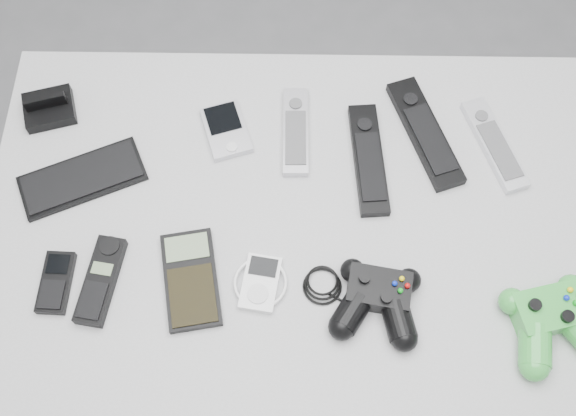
{
  "coord_description": "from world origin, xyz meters",
  "views": [
    {
      "loc": [
        -0.03,
        -0.4,
        1.86
      ],
      "look_at": [
        -0.04,
        0.11,
        0.79
      ],
      "focal_mm": 42.0,
      "sensor_mm": 36.0,
      "label": 1
    }
  ],
  "objects_px": {
    "mobile_phone": "(56,282)",
    "mp3_player": "(260,283)",
    "cordless_handset": "(101,280)",
    "controller_green": "(553,320)",
    "desk": "(302,234)",
    "pda": "(226,130)",
    "controller_black": "(378,298)",
    "pda_keyboard": "(82,178)",
    "remote_black_a": "(368,159)",
    "remote_black_b": "(425,132)",
    "remote_silver_b": "(494,144)",
    "calculator": "(191,279)",
    "remote_silver_a": "(296,131)"
  },
  "relations": [
    {
      "from": "remote_silver_a",
      "to": "mp3_player",
      "type": "distance_m",
      "value": 0.31
    },
    {
      "from": "controller_green",
      "to": "remote_black_b",
      "type": "bearing_deg",
      "value": 102.21
    },
    {
      "from": "mobile_phone",
      "to": "pda",
      "type": "bearing_deg",
      "value": 50.6
    },
    {
      "from": "cordless_handset",
      "to": "calculator",
      "type": "relative_size",
      "value": 0.89
    },
    {
      "from": "mobile_phone",
      "to": "calculator",
      "type": "distance_m",
      "value": 0.23
    },
    {
      "from": "remote_silver_b",
      "to": "controller_black",
      "type": "relative_size",
      "value": 0.8
    },
    {
      "from": "pda_keyboard",
      "to": "remote_black_a",
      "type": "distance_m",
      "value": 0.53
    },
    {
      "from": "desk",
      "to": "pda",
      "type": "xyz_separation_m",
      "value": [
        -0.15,
        0.18,
        0.08
      ]
    },
    {
      "from": "pda",
      "to": "remote_black_a",
      "type": "height_order",
      "value": "remote_black_a"
    },
    {
      "from": "pda_keyboard",
      "to": "controller_black",
      "type": "relative_size",
      "value": 0.89
    },
    {
      "from": "desk",
      "to": "mobile_phone",
      "type": "distance_m",
      "value": 0.44
    },
    {
      "from": "desk",
      "to": "pda_keyboard",
      "type": "bearing_deg",
      "value": 169.51
    },
    {
      "from": "cordless_handset",
      "to": "pda",
      "type": "bearing_deg",
      "value": 66.28
    },
    {
      "from": "calculator",
      "to": "mobile_phone",
      "type": "bearing_deg",
      "value": 171.79
    },
    {
      "from": "remote_silver_b",
      "to": "mp3_player",
      "type": "distance_m",
      "value": 0.51
    },
    {
      "from": "controller_black",
      "to": "remote_black_b",
      "type": "bearing_deg",
      "value": 82.11
    },
    {
      "from": "cordless_handset",
      "to": "controller_green",
      "type": "height_order",
      "value": "controller_green"
    },
    {
      "from": "remote_silver_a",
      "to": "remote_black_b",
      "type": "height_order",
      "value": "remote_black_b"
    },
    {
      "from": "mobile_phone",
      "to": "mp3_player",
      "type": "distance_m",
      "value": 0.35
    },
    {
      "from": "mp3_player",
      "to": "mobile_phone",
      "type": "bearing_deg",
      "value": -170.46
    },
    {
      "from": "cordless_handset",
      "to": "remote_black_a",
      "type": "bearing_deg",
      "value": 36.9
    },
    {
      "from": "cordless_handset",
      "to": "remote_silver_b",
      "type": "bearing_deg",
      "value": 30.88
    },
    {
      "from": "mp3_player",
      "to": "controller_green",
      "type": "distance_m",
      "value": 0.48
    },
    {
      "from": "pda_keyboard",
      "to": "mp3_player",
      "type": "bearing_deg",
      "value": -54.77
    },
    {
      "from": "desk",
      "to": "mobile_phone",
      "type": "height_order",
      "value": "mobile_phone"
    },
    {
      "from": "remote_black_b",
      "to": "controller_black",
      "type": "distance_m",
      "value": 0.35
    },
    {
      "from": "desk",
      "to": "pda",
      "type": "height_order",
      "value": "pda"
    },
    {
      "from": "remote_silver_a",
      "to": "mp3_player",
      "type": "xyz_separation_m",
      "value": [
        -0.06,
        -0.3,
        -0.0
      ]
    },
    {
      "from": "desk",
      "to": "controller_black",
      "type": "bearing_deg",
      "value": -50.88
    },
    {
      "from": "remote_black_a",
      "to": "controller_green",
      "type": "xyz_separation_m",
      "value": [
        0.29,
        -0.31,
        0.02
      ]
    },
    {
      "from": "cordless_handset",
      "to": "controller_black",
      "type": "relative_size",
      "value": 0.62
    },
    {
      "from": "cordless_handset",
      "to": "controller_black",
      "type": "distance_m",
      "value": 0.47
    },
    {
      "from": "remote_black_b",
      "to": "calculator",
      "type": "distance_m",
      "value": 0.51
    },
    {
      "from": "pda_keyboard",
      "to": "remote_black_a",
      "type": "height_order",
      "value": "remote_black_a"
    },
    {
      "from": "remote_silver_a",
      "to": "calculator",
      "type": "height_order",
      "value": "remote_silver_a"
    },
    {
      "from": "remote_black_b",
      "to": "pda",
      "type": "bearing_deg",
      "value": 160.18
    },
    {
      "from": "mobile_phone",
      "to": "controller_black",
      "type": "height_order",
      "value": "controller_black"
    },
    {
      "from": "pda",
      "to": "controller_green",
      "type": "bearing_deg",
      "value": -51.53
    },
    {
      "from": "cordless_handset",
      "to": "mp3_player",
      "type": "distance_m",
      "value": 0.27
    },
    {
      "from": "pda",
      "to": "mp3_player",
      "type": "height_order",
      "value": "same"
    },
    {
      "from": "pda",
      "to": "remote_black_b",
      "type": "xyz_separation_m",
      "value": [
        0.38,
        -0.0,
        0.0
      ]
    },
    {
      "from": "controller_black",
      "to": "controller_green",
      "type": "distance_m",
      "value": 0.29
    },
    {
      "from": "calculator",
      "to": "controller_green",
      "type": "bearing_deg",
      "value": -16.88
    },
    {
      "from": "remote_black_b",
      "to": "remote_silver_b",
      "type": "height_order",
      "value": "remote_black_b"
    },
    {
      "from": "pda",
      "to": "controller_black",
      "type": "relative_size",
      "value": 0.46
    },
    {
      "from": "desk",
      "to": "mobile_phone",
      "type": "xyz_separation_m",
      "value": [
        -0.42,
        -0.13,
        0.08
      ]
    },
    {
      "from": "remote_silver_a",
      "to": "remote_black_b",
      "type": "relative_size",
      "value": 0.78
    },
    {
      "from": "remote_silver_b",
      "to": "controller_green",
      "type": "relative_size",
      "value": 1.18
    },
    {
      "from": "remote_silver_b",
      "to": "controller_black",
      "type": "bearing_deg",
      "value": -145.99
    },
    {
      "from": "pda",
      "to": "controller_green",
      "type": "relative_size",
      "value": 0.68
    }
  ]
}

